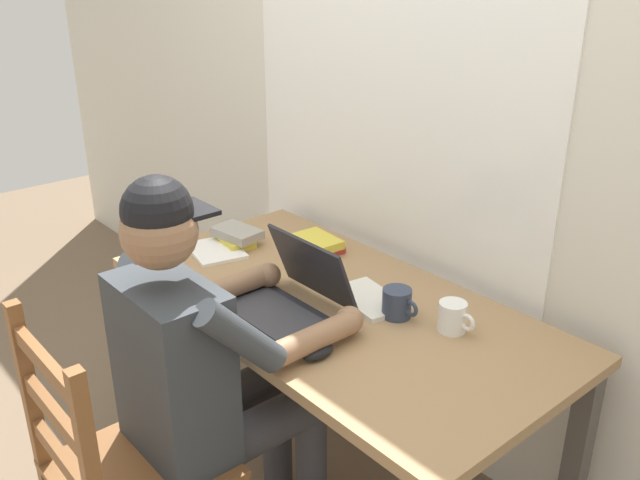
{
  "coord_description": "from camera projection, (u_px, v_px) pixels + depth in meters",
  "views": [
    {
      "loc": [
        1.39,
        -1.25,
        1.73
      ],
      "look_at": [
        -0.0,
        -0.05,
        0.95
      ],
      "focal_mm": 38.05,
      "sensor_mm": 36.0,
      "label": 1
    }
  ],
  "objects": [
    {
      "name": "coffee_mug_dark",
      "position": [
        397.0,
        303.0,
        2.01
      ],
      "size": [
        0.13,
        0.09,
        0.09
      ],
      "color": "#2D384C",
      "rests_on": "desk"
    },
    {
      "name": "laptop",
      "position": [
        288.0,
        296.0,
        2.03
      ],
      "size": [
        0.33,
        0.31,
        0.22
      ],
      "color": "#232328",
      "rests_on": "desk"
    },
    {
      "name": "computer_mouse",
      "position": [
        318.0,
        352.0,
        1.82
      ],
      "size": [
        0.06,
        0.1,
        0.03
      ],
      "primitive_type": "ellipsoid",
      "color": "black",
      "rests_on": "desk"
    },
    {
      "name": "paper_pile_near_laptop",
      "position": [
        369.0,
        299.0,
        2.11
      ],
      "size": [
        0.26,
        0.19,
        0.02
      ],
      "primitive_type": "cube",
      "rotation": [
        0.0,
        0.0,
        -0.16
      ],
      "color": "silver",
      "rests_on": "desk"
    },
    {
      "name": "coffee_mug_white",
      "position": [
        453.0,
        317.0,
        1.93
      ],
      "size": [
        0.12,
        0.08,
        0.09
      ],
      "color": "white",
      "rests_on": "desk"
    },
    {
      "name": "book_stack_side",
      "position": [
        236.0,
        236.0,
        2.51
      ],
      "size": [
        0.19,
        0.14,
        0.06
      ],
      "color": "gold",
      "rests_on": "desk"
    },
    {
      "name": "back_wall",
      "position": [
        440.0,
        99.0,
        2.17
      ],
      "size": [
        6.0,
        0.08,
        2.6
      ],
      "color": "silver",
      "rests_on": "ground"
    },
    {
      "name": "desk",
      "position": [
        332.0,
        326.0,
        2.15
      ],
      "size": [
        1.5,
        0.76,
        0.73
      ],
      "color": "#9E7A51",
      "rests_on": "ground"
    },
    {
      "name": "seated_person",
      "position": [
        207.0,
        363.0,
        1.86
      ],
      "size": [
        0.5,
        0.6,
        1.25
      ],
      "color": "#33383D",
      "rests_on": "ground"
    },
    {
      "name": "wooden_chair",
      "position": [
        121.0,
        474.0,
        1.78
      ],
      "size": [
        0.42,
        0.42,
        0.95
      ],
      "color": "brown",
      "rests_on": "ground"
    },
    {
      "name": "book_stack_main",
      "position": [
        316.0,
        245.0,
        2.46
      ],
      "size": [
        0.19,
        0.15,
        0.05
      ],
      "color": "#BC332D",
      "rests_on": "desk"
    },
    {
      "name": "paper_pile_back_corner",
      "position": [
        216.0,
        250.0,
        2.46
      ],
      "size": [
        0.25,
        0.22,
        0.01
      ],
      "primitive_type": "cube",
      "rotation": [
        0.0,
        0.0,
        -0.23
      ],
      "color": "white",
      "rests_on": "desk"
    }
  ]
}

